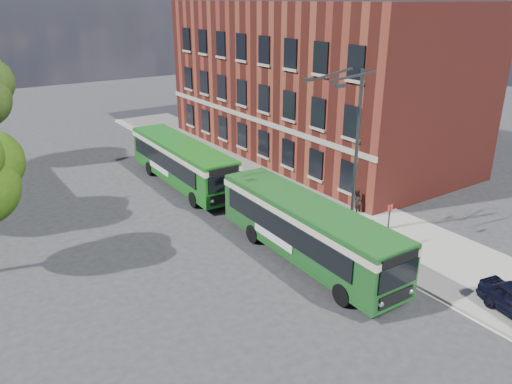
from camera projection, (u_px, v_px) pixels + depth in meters
ground at (251, 247)px, 26.13m from camera, size 120.00×120.00×0.00m
pavement at (270, 178)px, 35.94m from camera, size 6.00×48.00×0.15m
kerb_line at (234, 187)px, 34.36m from camera, size 0.12×48.00×0.01m
brick_office at (313, 67)px, 40.18m from camera, size 12.10×26.00×14.20m
street_lamp at (351, 153)px, 25.38m from camera, size 2.96×2.38×9.00m
bus_stop_sign at (388, 224)px, 25.28m from camera, size 0.35×0.08×2.52m
bus_front at (307, 226)px, 24.23m from camera, size 2.84×11.83×3.02m
bus_rear at (182, 159)px, 34.28m from camera, size 2.84×12.08×3.02m
pedestrian_a at (369, 235)px, 25.17m from camera, size 0.71×0.56×1.72m
pedestrian_b at (356, 201)px, 29.74m from camera, size 0.76×0.63×1.44m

